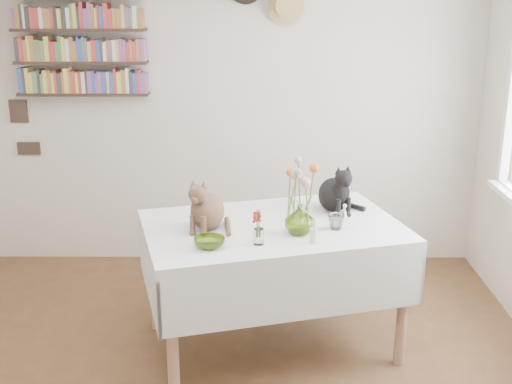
{
  "coord_description": "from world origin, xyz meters",
  "views": [
    {
      "loc": [
        0.26,
        -2.78,
        2.14
      ],
      "look_at": [
        0.24,
        0.74,
        1.05
      ],
      "focal_mm": 45.0,
      "sensor_mm": 36.0,
      "label": 1
    }
  ],
  "objects_px": {
    "dining_table": "(272,255)",
    "flower_vase": "(300,219)",
    "bookshelf_unit": "(80,35)",
    "tabby_cat": "(207,201)",
    "black_cat": "(334,186)"
  },
  "relations": [
    {
      "from": "flower_vase",
      "to": "black_cat",
      "type": "bearing_deg",
      "value": 59.86
    },
    {
      "from": "dining_table",
      "to": "flower_vase",
      "type": "relative_size",
      "value": 9.69
    },
    {
      "from": "tabby_cat",
      "to": "bookshelf_unit",
      "type": "bearing_deg",
      "value": 147.22
    },
    {
      "from": "dining_table",
      "to": "black_cat",
      "type": "relative_size",
      "value": 5.3
    },
    {
      "from": "dining_table",
      "to": "tabby_cat",
      "type": "distance_m",
      "value": 0.54
    },
    {
      "from": "tabby_cat",
      "to": "black_cat",
      "type": "xyz_separation_m",
      "value": [
        0.78,
        0.33,
        -0.0
      ]
    },
    {
      "from": "tabby_cat",
      "to": "bookshelf_unit",
      "type": "distance_m",
      "value": 1.94
    },
    {
      "from": "black_cat",
      "to": "bookshelf_unit",
      "type": "bearing_deg",
      "value": 128.7
    },
    {
      "from": "black_cat",
      "to": "bookshelf_unit",
      "type": "relative_size",
      "value": 0.33
    },
    {
      "from": "tabby_cat",
      "to": "flower_vase",
      "type": "bearing_deg",
      "value": 10.3
    },
    {
      "from": "dining_table",
      "to": "flower_vase",
      "type": "xyz_separation_m",
      "value": [
        0.15,
        -0.15,
        0.29
      ]
    },
    {
      "from": "bookshelf_unit",
      "to": "black_cat",
      "type": "bearing_deg",
      "value": -30.04
    },
    {
      "from": "dining_table",
      "to": "black_cat",
      "type": "xyz_separation_m",
      "value": [
        0.39,
        0.27,
        0.36
      ]
    },
    {
      "from": "dining_table",
      "to": "flower_vase",
      "type": "bearing_deg",
      "value": -45.11
    },
    {
      "from": "bookshelf_unit",
      "to": "flower_vase",
      "type": "bearing_deg",
      "value": -42.91
    }
  ]
}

